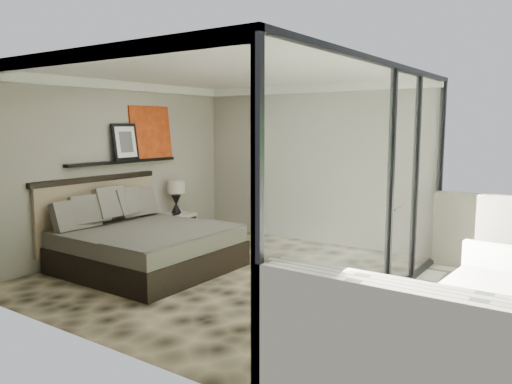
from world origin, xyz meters
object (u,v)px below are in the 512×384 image
Objects in this scene: nightstand at (175,226)px; table_lamp at (176,192)px; bed at (143,244)px; lounger at (483,302)px.

table_lamp is at bearing 110.14° from nightstand.
nightstand is at bearing -80.09° from table_lamp.
lounger is (4.54, 0.68, -0.15)m from bed.
lounger reaches higher than nightstand.
table_lamp is 0.32× the size of lounger.
table_lamp is (-0.01, 0.05, 0.61)m from nightstand.
lounger is at bearing 1.42° from nightstand.
lounger is (5.32, -0.82, -0.07)m from nightstand.
table_lamp is 5.44m from lounger.
lounger is at bearing 8.47° from bed.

